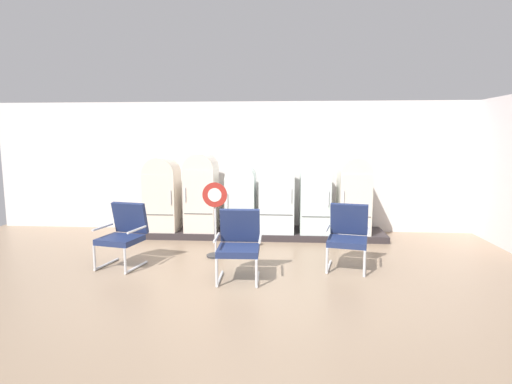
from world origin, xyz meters
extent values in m
cube|color=#8B735B|center=(0.00, 0.00, -0.03)|extent=(12.00, 10.00, 0.05)
cube|color=silver|center=(0.00, 3.66, 1.40)|extent=(11.76, 0.12, 2.81)
cube|color=#47443F|center=(0.00, 3.66, 2.46)|extent=(11.76, 0.07, 0.06)
cube|color=silver|center=(4.66, 2.50, 1.40)|extent=(0.12, 2.20, 2.81)
cube|color=#312A2C|center=(0.00, 3.02, 0.07)|extent=(5.23, 0.95, 0.13)
cube|color=beige|center=(-1.94, 2.89, 0.72)|extent=(0.65, 0.60, 1.18)
cylinder|color=beige|center=(-1.94, 2.89, 1.31)|extent=(0.65, 0.59, 0.65)
cube|color=#383838|center=(-1.94, 2.59, 0.51)|extent=(0.60, 0.01, 0.01)
cylinder|color=silver|center=(-1.67, 2.57, 0.86)|extent=(0.02, 0.02, 0.28)
cube|color=silver|center=(-1.13, 2.94, 0.77)|extent=(0.62, 0.70, 1.28)
cylinder|color=silver|center=(-1.13, 2.94, 1.41)|extent=(0.62, 0.69, 0.62)
cube|color=#383838|center=(-1.13, 2.59, 0.54)|extent=(0.57, 0.01, 0.01)
cylinder|color=silver|center=(-1.38, 2.57, 0.92)|extent=(0.02, 0.02, 0.28)
cube|color=silver|center=(-0.31, 2.93, 0.68)|extent=(0.58, 0.69, 1.10)
cylinder|color=silver|center=(-0.31, 2.93, 1.23)|extent=(0.58, 0.68, 0.58)
cube|color=#383838|center=(-0.31, 2.59, 0.48)|extent=(0.54, 0.01, 0.01)
cylinder|color=silver|center=(-0.54, 2.57, 0.81)|extent=(0.02, 0.02, 0.28)
cube|color=white|center=(0.42, 2.89, 0.77)|extent=(0.70, 0.60, 1.28)
cylinder|color=white|center=(0.42, 2.89, 1.41)|extent=(0.70, 0.58, 0.70)
cube|color=#383838|center=(0.42, 2.59, 0.54)|extent=(0.64, 0.01, 0.01)
cylinder|color=silver|center=(0.71, 2.57, 0.92)|extent=(0.02, 0.02, 0.28)
cube|color=silver|center=(1.19, 2.92, 0.73)|extent=(0.59, 0.67, 1.19)
cylinder|color=silver|center=(1.19, 2.92, 1.32)|extent=(0.59, 0.66, 0.59)
cube|color=#383838|center=(1.19, 2.59, 0.51)|extent=(0.55, 0.01, 0.01)
cylinder|color=silver|center=(1.42, 2.57, 0.87)|extent=(0.02, 0.02, 0.28)
cube|color=silver|center=(1.96, 2.92, 0.74)|extent=(0.61, 0.66, 1.22)
cylinder|color=silver|center=(1.96, 2.92, 1.35)|extent=(0.61, 0.64, 0.61)
cube|color=#383838|center=(1.96, 2.59, 0.52)|extent=(0.56, 0.01, 0.01)
cylinder|color=silver|center=(1.71, 2.57, 0.88)|extent=(0.02, 0.02, 0.28)
cylinder|color=silver|center=(-2.27, 0.91, 0.02)|extent=(0.17, 0.59, 0.04)
cylinder|color=silver|center=(-2.33, 0.63, 0.21)|extent=(0.05, 0.05, 0.38)
cylinder|color=silver|center=(-1.74, 0.78, 0.02)|extent=(0.17, 0.59, 0.04)
cylinder|color=silver|center=(-1.80, 0.51, 0.21)|extent=(0.05, 0.05, 0.38)
cube|color=navy|center=(-2.01, 0.84, 0.44)|extent=(0.69, 0.66, 0.09)
cube|color=navy|center=(-1.94, 1.13, 0.74)|extent=(0.61, 0.30, 0.51)
cylinder|color=silver|center=(-2.31, 0.91, 0.63)|extent=(0.14, 0.48, 0.04)
cylinder|color=silver|center=(-1.70, 0.77, 0.63)|extent=(0.14, 0.48, 0.04)
cylinder|color=silver|center=(1.28, 1.03, 0.02)|extent=(0.17, 0.59, 0.04)
cylinder|color=silver|center=(1.22, 0.76, 0.21)|extent=(0.05, 0.05, 0.38)
cylinder|color=silver|center=(1.81, 0.91, 0.02)|extent=(0.17, 0.59, 0.04)
cylinder|color=silver|center=(1.75, 0.64, 0.21)|extent=(0.05, 0.05, 0.38)
cube|color=navy|center=(1.55, 0.97, 0.44)|extent=(0.69, 0.66, 0.09)
cube|color=navy|center=(1.61, 1.25, 0.74)|extent=(0.61, 0.30, 0.51)
cylinder|color=silver|center=(1.24, 1.04, 0.63)|extent=(0.14, 0.48, 0.04)
cylinder|color=silver|center=(1.85, 0.91, 0.63)|extent=(0.14, 0.48, 0.04)
cylinder|color=silver|center=(-0.35, 0.37, 0.02)|extent=(0.05, 0.60, 0.04)
cylinder|color=silver|center=(-0.35, 0.10, 0.21)|extent=(0.04, 0.04, 0.38)
cylinder|color=silver|center=(0.19, 0.38, 0.02)|extent=(0.05, 0.60, 0.04)
cylinder|color=silver|center=(0.20, 0.11, 0.21)|extent=(0.04, 0.04, 0.38)
cube|color=navy|center=(-0.08, 0.38, 0.44)|extent=(0.60, 0.55, 0.09)
cube|color=navy|center=(-0.08, 0.67, 0.74)|extent=(0.59, 0.19, 0.51)
cylinder|color=silver|center=(-0.39, 0.37, 0.63)|extent=(0.05, 0.49, 0.04)
cylinder|color=silver|center=(0.23, 0.39, 0.63)|extent=(0.05, 0.49, 0.04)
cylinder|color=#2D2D30|center=(-0.60, 1.52, 0.01)|extent=(0.32, 0.32, 0.03)
cylinder|color=silver|center=(-0.60, 1.52, 0.56)|extent=(0.04, 0.04, 1.05)
cylinder|color=maroon|center=(-0.60, 1.49, 1.08)|extent=(0.42, 0.02, 0.42)
cylinder|color=white|center=(-0.60, 1.48, 1.08)|extent=(0.23, 0.00, 0.23)
camera|label=1|loc=(0.56, -5.16, 2.04)|focal=28.24mm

